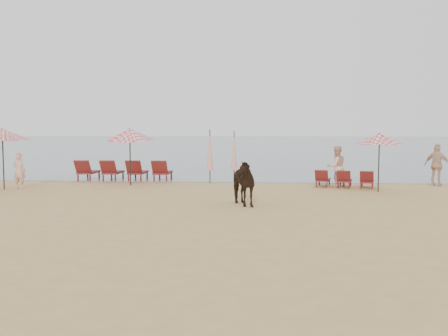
# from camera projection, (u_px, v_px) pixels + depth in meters

# --- Properties ---
(ground) EXTENTS (120.00, 120.00, 0.00)m
(ground) POSITION_uv_depth(u_px,v_px,m) (211.00, 222.00, 13.68)
(ground) COLOR tan
(ground) RESTS_ON ground
(sea) EXTENTS (160.00, 140.00, 0.06)m
(sea) POSITION_uv_depth(u_px,v_px,m) (253.00, 142.00, 93.22)
(sea) COLOR #51606B
(sea) RESTS_ON ground
(lounger_cluster_left) EXTENTS (4.49, 1.95, 0.71)m
(lounger_cluster_left) POSITION_uv_depth(u_px,v_px,m) (124.00, 171.00, 24.46)
(lounger_cluster_left) COLOR maroon
(lounger_cluster_left) RESTS_ON ground
(lounger_cluster_right) EXTENTS (2.70, 1.96, 0.53)m
(lounger_cluster_right) POSITION_uv_depth(u_px,v_px,m) (344.00, 179.00, 21.62)
(lounger_cluster_right) COLOR maroon
(lounger_cluster_right) RESTS_ON ground
(umbrella_open_left_a) EXTENTS (2.27, 2.27, 2.58)m
(umbrella_open_left_a) POSITION_uv_depth(u_px,v_px,m) (2.00, 134.00, 20.84)
(umbrella_open_left_a) COLOR black
(umbrella_open_left_a) RESTS_ON ground
(umbrella_open_left_b) EXTENTS (2.09, 2.14, 2.67)m
(umbrella_open_left_b) POSITION_uv_depth(u_px,v_px,m) (130.00, 134.00, 22.47)
(umbrella_open_left_b) COLOR black
(umbrella_open_left_b) RESTS_ON ground
(umbrella_open_right) EXTENTS (1.96, 1.96, 2.39)m
(umbrella_open_right) POSITION_uv_depth(u_px,v_px,m) (379.00, 139.00, 20.12)
(umbrella_open_right) COLOR black
(umbrella_open_right) RESTS_ON ground
(umbrella_closed_left) EXTENTS (0.30, 0.30, 2.45)m
(umbrella_closed_left) POSITION_uv_depth(u_px,v_px,m) (234.00, 151.00, 23.91)
(umbrella_closed_left) COLOR black
(umbrella_closed_left) RESTS_ON ground
(umbrella_closed_right) EXTENTS (0.31, 0.31, 2.52)m
(umbrella_closed_right) POSITION_uv_depth(u_px,v_px,m) (210.00, 150.00, 23.50)
(umbrella_closed_right) COLOR black
(umbrella_closed_right) RESTS_ON ground
(cow) EXTENTS (1.50, 2.00, 1.54)m
(cow) POSITION_uv_depth(u_px,v_px,m) (240.00, 182.00, 16.67)
(cow) COLOR black
(cow) RESTS_ON ground
(beachgoer_left) EXTENTS (0.59, 0.42, 1.53)m
(beachgoer_left) POSITION_uv_depth(u_px,v_px,m) (19.00, 171.00, 21.31)
(beachgoer_left) COLOR #D8A187
(beachgoer_left) RESTS_ON ground
(beachgoer_right_a) EXTENTS (1.09, 0.99, 1.82)m
(beachgoer_right_a) POSITION_uv_depth(u_px,v_px,m) (336.00, 167.00, 21.74)
(beachgoer_right_a) COLOR #E4A88E
(beachgoer_right_a) RESTS_ON ground
(beachgoer_right_b) EXTENTS (1.16, 1.03, 1.89)m
(beachgoer_right_b) POSITION_uv_depth(u_px,v_px,m) (437.00, 165.00, 22.28)
(beachgoer_right_b) COLOR tan
(beachgoer_right_b) RESTS_ON ground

